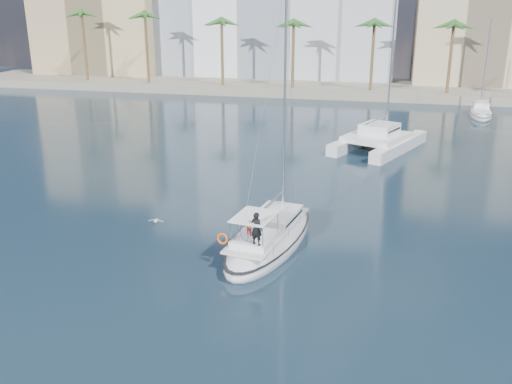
# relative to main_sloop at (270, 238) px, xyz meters

# --- Properties ---
(ground) EXTENTS (160.00, 160.00, 0.00)m
(ground) POSITION_rel_main_sloop_xyz_m (-2.15, -2.19, -0.52)
(ground) COLOR black
(ground) RESTS_ON ground
(quay) EXTENTS (120.00, 14.00, 1.20)m
(quay) POSITION_rel_main_sloop_xyz_m (-2.15, 58.81, 0.08)
(quay) COLOR gray
(quay) RESTS_ON ground
(building_tan_left) EXTENTS (22.00, 14.00, 22.00)m
(building_tan_left) POSITION_rel_main_sloop_xyz_m (-44.15, 66.81, 10.48)
(building_tan_left) COLOR tan
(building_tan_left) RESTS_ON ground
(building_beige) EXTENTS (20.00, 14.00, 20.00)m
(building_beige) POSITION_rel_main_sloop_xyz_m (19.85, 67.81, 9.48)
(building_beige) COLOR tan
(building_beige) RESTS_ON ground
(palm_left) EXTENTS (3.60, 3.60, 12.30)m
(palm_left) POSITION_rel_main_sloop_xyz_m (-36.15, 54.81, 9.76)
(palm_left) COLOR brown
(palm_left) RESTS_ON ground
(palm_centre) EXTENTS (3.60, 3.60, 12.30)m
(palm_centre) POSITION_rel_main_sloop_xyz_m (-2.15, 54.81, 9.76)
(palm_centre) COLOR brown
(palm_centre) RESTS_ON ground
(main_sloop) EXTENTS (5.19, 11.41, 16.32)m
(main_sloop) POSITION_rel_main_sloop_xyz_m (0.00, 0.00, 0.00)
(main_sloop) COLOR silver
(main_sloop) RESTS_ON ground
(catamaran) EXTENTS (9.47, 12.40, 16.32)m
(catamaran) POSITION_rel_main_sloop_xyz_m (5.67, 25.00, 0.61)
(catamaran) COLOR silver
(catamaran) RESTS_ON ground
(seagull) EXTENTS (1.11, 0.48, 0.21)m
(seagull) POSITION_rel_main_sloop_xyz_m (-7.92, 1.57, -0.19)
(seagull) COLOR silver
(seagull) RESTS_ON ground
(moored_yacht_a) EXTENTS (3.37, 9.52, 11.90)m
(moored_yacht_a) POSITION_rel_main_sloop_xyz_m (17.85, 44.81, -0.52)
(moored_yacht_a) COLOR silver
(moored_yacht_a) RESTS_ON ground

